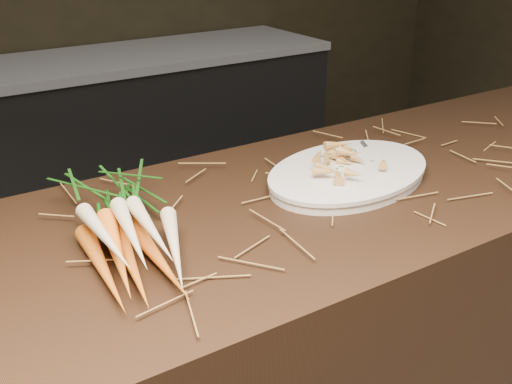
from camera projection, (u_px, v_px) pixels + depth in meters
main_counter at (350, 342)px, 1.64m from camera, size 2.40×0.70×0.90m
back_counter at (149, 135)px, 3.24m from camera, size 1.82×0.62×0.84m
straw_bedding at (362, 177)px, 1.46m from camera, size 1.40×0.60×0.02m
root_veg_bunch at (114, 213)px, 1.20m from camera, size 0.24×0.54×0.10m
serving_platter at (349, 175)px, 1.46m from camera, size 0.50×0.39×0.02m
roasted_veg_heap at (350, 160)px, 1.44m from camera, size 0.25×0.21×0.05m
serving_fork at (393, 153)px, 1.55m from camera, size 0.09×0.16×0.00m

